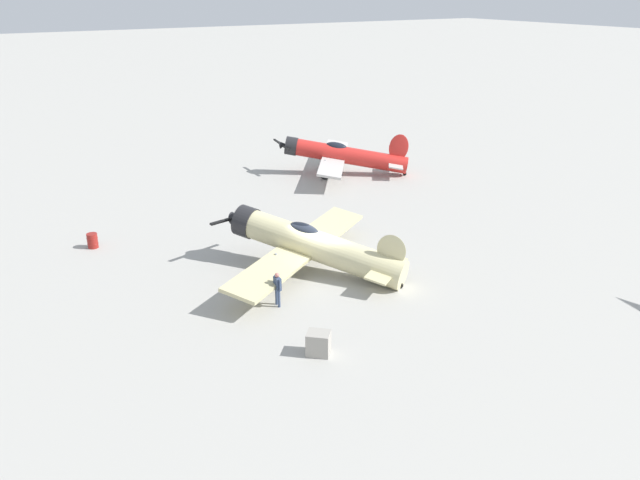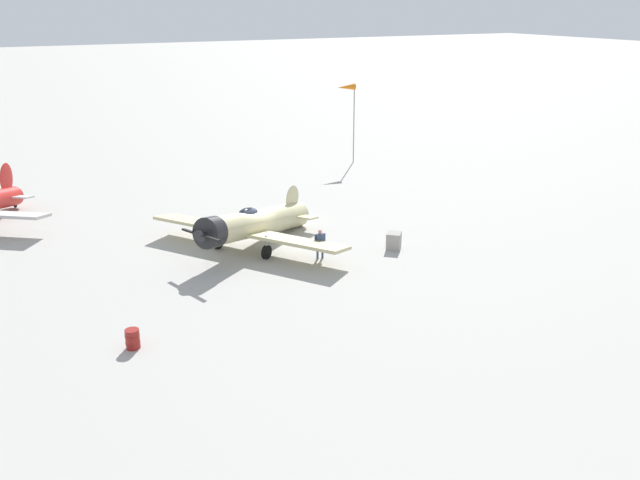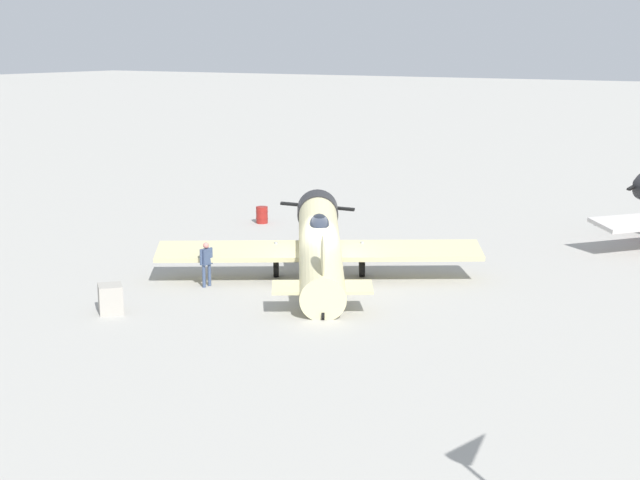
{
  "view_description": "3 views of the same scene",
  "coord_description": "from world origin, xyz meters",
  "px_view_note": "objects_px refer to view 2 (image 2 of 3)",
  "views": [
    {
      "loc": [
        -15.72,
        -25.88,
        13.98
      ],
      "look_at": [
        0.0,
        0.0,
        1.8
      ],
      "focal_mm": 35.68,
      "sensor_mm": 36.0,
      "label": 1
    },
    {
      "loc": [
        -35.8,
        14.56,
        13.77
      ],
      "look_at": [
        -3.65,
        -2.21,
        1.1
      ],
      "focal_mm": 38.79,
      "sensor_mm": 36.0,
      "label": 2
    },
    {
      "loc": [
        18.71,
        -30.28,
        9.08
      ],
      "look_at": [
        0.0,
        0.0,
        1.8
      ],
      "focal_mm": 54.78,
      "sensor_mm": 36.0,
      "label": 3
    }
  ],
  "objects_px": {
    "fuel_drum": "(133,339)",
    "equipment_crate": "(394,241)",
    "airplane_foreground": "(253,224)",
    "windsock_mast": "(347,91)",
    "ground_crew_mechanic": "(320,241)"
  },
  "relations": [
    {
      "from": "equipment_crate",
      "to": "fuel_drum",
      "type": "xyz_separation_m",
      "value": [
        -5.2,
        16.35,
        -0.06
      ]
    },
    {
      "from": "fuel_drum",
      "to": "windsock_mast",
      "type": "bearing_deg",
      "value": -43.94
    },
    {
      "from": "airplane_foreground",
      "to": "equipment_crate",
      "type": "relative_size",
      "value": 9.46
    },
    {
      "from": "airplane_foreground",
      "to": "windsock_mast",
      "type": "distance_m",
      "value": 23.41
    },
    {
      "from": "airplane_foreground",
      "to": "windsock_mast",
      "type": "relative_size",
      "value": 1.66
    },
    {
      "from": "equipment_crate",
      "to": "windsock_mast",
      "type": "bearing_deg",
      "value": -22.41
    },
    {
      "from": "equipment_crate",
      "to": "fuel_drum",
      "type": "distance_m",
      "value": 17.16
    },
    {
      "from": "equipment_crate",
      "to": "fuel_drum",
      "type": "height_order",
      "value": "equipment_crate"
    },
    {
      "from": "airplane_foreground",
      "to": "equipment_crate",
      "type": "distance_m",
      "value": 8.25
    },
    {
      "from": "ground_crew_mechanic",
      "to": "fuel_drum",
      "type": "bearing_deg",
      "value": -59.73
    },
    {
      "from": "fuel_drum",
      "to": "equipment_crate",
      "type": "bearing_deg",
      "value": -72.36
    },
    {
      "from": "ground_crew_mechanic",
      "to": "windsock_mast",
      "type": "xyz_separation_m",
      "value": [
        20.04,
        -13.05,
        5.26
      ]
    },
    {
      "from": "airplane_foreground",
      "to": "equipment_crate",
      "type": "xyz_separation_m",
      "value": [
        -3.9,
        -7.21,
        -0.96
      ]
    },
    {
      "from": "ground_crew_mechanic",
      "to": "windsock_mast",
      "type": "height_order",
      "value": "windsock_mast"
    },
    {
      "from": "ground_crew_mechanic",
      "to": "fuel_drum",
      "type": "height_order",
      "value": "ground_crew_mechanic"
    }
  ]
}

